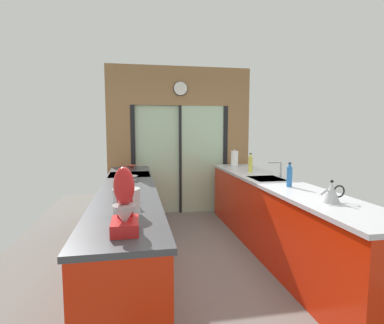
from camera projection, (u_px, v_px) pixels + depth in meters
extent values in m
cube|color=slate|center=(200.00, 249.00, 4.03)|extent=(5.04, 7.60, 0.02)
cube|color=olive|center=(180.00, 86.00, 5.53)|extent=(2.64, 0.08, 0.70)
cube|color=#B2D1AD|center=(158.00, 160.00, 5.62)|extent=(0.80, 0.02, 2.00)
cube|color=#B2D1AD|center=(202.00, 159.00, 5.74)|extent=(0.80, 0.02, 2.00)
cube|color=black|center=(133.00, 161.00, 5.52)|extent=(0.08, 0.10, 2.00)
cube|color=black|center=(225.00, 159.00, 5.83)|extent=(0.08, 0.10, 2.00)
cube|color=black|center=(180.00, 160.00, 5.68)|extent=(0.04, 0.10, 2.00)
cube|color=olive|center=(119.00, 161.00, 5.48)|extent=(0.42, 0.08, 2.00)
cube|color=olive|center=(237.00, 159.00, 5.88)|extent=(0.42, 0.08, 2.00)
cylinder|color=white|center=(180.00, 88.00, 5.48)|extent=(0.24, 0.03, 0.24)
torus|color=black|center=(180.00, 88.00, 5.48)|extent=(0.26, 0.02, 0.26)
cube|color=red|center=(127.00, 248.00, 2.91)|extent=(0.58, 2.55, 0.88)
cube|color=red|center=(131.00, 197.00, 5.06)|extent=(0.58, 0.65, 0.88)
cube|color=#3D3D42|center=(128.00, 188.00, 3.47)|extent=(0.62, 3.80, 0.04)
cube|color=red|center=(275.00, 219.00, 3.85)|extent=(0.58, 3.80, 0.88)
cube|color=#BCBCC1|center=(277.00, 183.00, 3.80)|extent=(0.62, 3.80, 0.04)
cube|color=#B7BABC|center=(267.00, 180.00, 4.04)|extent=(0.40, 0.48, 0.05)
cylinder|color=#B7BABC|center=(281.00, 170.00, 4.06)|extent=(0.02, 0.02, 0.22)
cylinder|color=#B7BABC|center=(275.00, 162.00, 4.04)|extent=(0.18, 0.02, 0.02)
cube|color=black|center=(130.00, 207.00, 4.45)|extent=(0.58, 0.60, 0.88)
cube|color=black|center=(150.00, 203.00, 4.50)|extent=(0.01, 0.48, 0.28)
cube|color=black|center=(130.00, 175.00, 4.40)|extent=(0.58, 0.60, 0.03)
cylinder|color=#B7BABC|center=(151.00, 184.00, 4.29)|extent=(0.02, 0.04, 0.04)
cylinder|color=#B7BABC|center=(150.00, 182.00, 4.47)|extent=(0.02, 0.04, 0.04)
cylinder|color=#B7BABC|center=(150.00, 180.00, 4.64)|extent=(0.02, 0.04, 0.04)
cylinder|color=#514C47|center=(130.00, 181.00, 3.84)|extent=(0.09, 0.09, 0.01)
cone|color=#514C47|center=(130.00, 178.00, 3.83)|extent=(0.19, 0.19, 0.06)
cylinder|color=#BC4C38|center=(131.00, 169.00, 5.01)|extent=(0.09, 0.09, 0.01)
cone|color=#BC4C38|center=(131.00, 167.00, 5.00)|extent=(0.20, 0.20, 0.05)
cube|color=black|center=(128.00, 193.00, 2.66)|extent=(0.08, 0.14, 0.19)
cylinder|color=black|center=(123.00, 180.00, 2.64)|extent=(0.02, 0.02, 0.06)
cylinder|color=black|center=(125.00, 180.00, 2.64)|extent=(0.02, 0.02, 0.06)
cylinder|color=black|center=(127.00, 180.00, 2.65)|extent=(0.02, 0.02, 0.05)
cylinder|color=black|center=(129.00, 179.00, 2.65)|extent=(0.02, 0.02, 0.08)
cylinder|color=black|center=(132.00, 179.00, 2.65)|extent=(0.02, 0.02, 0.07)
cube|color=red|center=(125.00, 226.00, 1.93)|extent=(0.17, 0.26, 0.08)
cube|color=red|center=(125.00, 201.00, 2.01)|extent=(0.10, 0.08, 0.20)
ellipsoid|color=red|center=(124.00, 186.00, 1.89)|extent=(0.13, 0.12, 0.24)
cone|color=#B7BABC|center=(125.00, 215.00, 1.89)|extent=(0.15, 0.15, 0.13)
cylinder|color=#B7BABC|center=(127.00, 203.00, 2.31)|extent=(0.20, 0.20, 0.19)
cylinder|color=#B7BABC|center=(126.00, 189.00, 2.30)|extent=(0.21, 0.21, 0.01)
sphere|color=black|center=(126.00, 187.00, 2.30)|extent=(0.03, 0.03, 0.03)
cone|color=#B7BABC|center=(331.00, 193.00, 2.70)|extent=(0.16, 0.16, 0.18)
sphere|color=black|center=(332.00, 181.00, 2.69)|extent=(0.03, 0.03, 0.03)
cylinder|color=#B7BABC|center=(324.00, 192.00, 2.69)|extent=(0.08, 0.02, 0.07)
torus|color=black|center=(339.00, 191.00, 2.72)|extent=(0.11, 0.01, 0.11)
cylinder|color=#286BB7|center=(289.00, 177.00, 3.44)|extent=(0.06, 0.06, 0.23)
cylinder|color=#286BB7|center=(290.00, 165.00, 3.42)|extent=(0.03, 0.03, 0.04)
cylinder|color=black|center=(290.00, 163.00, 3.42)|extent=(0.03, 0.03, 0.01)
cylinder|color=#D1CC4C|center=(250.00, 164.00, 4.60)|extent=(0.07, 0.07, 0.24)
cylinder|color=#D1CC4C|center=(251.00, 155.00, 4.59)|extent=(0.03, 0.03, 0.04)
cylinder|color=black|center=(251.00, 154.00, 4.59)|extent=(0.04, 0.04, 0.01)
cylinder|color=#B7BABC|center=(234.00, 166.00, 5.36)|extent=(0.15, 0.15, 0.01)
cylinder|color=white|center=(234.00, 158.00, 5.34)|extent=(0.13, 0.13, 0.26)
sphere|color=#B7BABC|center=(235.00, 150.00, 5.33)|extent=(0.03, 0.03, 0.03)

